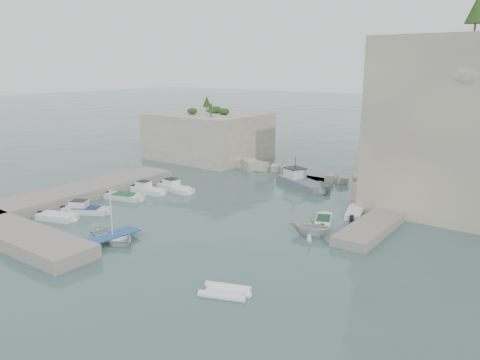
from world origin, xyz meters
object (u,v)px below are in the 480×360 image
Objects in this scene: motorboat_b at (148,193)px; motorboat_d at (86,213)px; motorboat_a at (176,191)px; tender_east_c at (354,215)px; motorboat_e at (57,220)px; rowboat at (113,241)px; work_boat at (302,187)px; tender_east_d at (377,208)px; tender_east_b at (323,224)px; motorboat_c at (125,199)px; tender_east_a at (311,235)px; inflatable_dinghy at (225,294)px.

motorboat_b and motorboat_d have the same top height.
motorboat_a reaches higher than tender_east_c.
rowboat is (8.72, -0.44, 0.00)m from motorboat_e.
tender_east_d is at bearing 9.32° from work_boat.
motorboat_e and tender_east_c have the same top height.
tender_east_b and tender_east_c have the same top height.
tender_east_a is at bearing -7.81° from motorboat_c.
rowboat is 1.49× the size of inflatable_dinghy.
motorboat_e is 0.94× the size of tender_east_c.
motorboat_c is at bearing 97.20° from tender_east_c.
tender_east_b is at bearing 0.95° from motorboat_c.
motorboat_d is at bearing -87.12° from motorboat_a.
motorboat_b is at bearing 127.54° from inflatable_dinghy.
motorboat_e is at bearing 100.71° from tender_east_b.
motorboat_a reaches higher than rowboat.
motorboat_d reaches higher than rowboat.
motorboat_b reaches higher than motorboat_e.
motorboat_b is at bearing 89.70° from tender_east_c.
work_boat is (-9.52, 6.65, 0.00)m from tender_east_c.
tender_east_b is at bearing 15.94° from motorboat_e.
motorboat_b is 0.91× the size of motorboat_d.
motorboat_a is 19.35m from tender_east_b.
work_boat is (-10.44, 2.98, 0.00)m from tender_east_d.
tender_east_c is at bearing -30.92° from rowboat.
tender_east_a reaches higher than rowboat.
tender_east_a reaches higher than tender_east_d.
rowboat is 18.91m from tender_east_b.
tender_east_a is at bearing 8.65° from motorboat_e.
motorboat_d is at bearing 95.57° from tender_east_b.
motorboat_b is 0.98× the size of motorboat_c.
motorboat_d is (0.85, -5.58, 0.00)m from motorboat_c.
motorboat_b is at bearing 73.78° from tender_east_a.
inflatable_dinghy is (21.56, -5.18, 0.00)m from motorboat_d.
rowboat is at bearing 116.56° from tender_east_b.
tender_east_d reaches higher than motorboat_d.
motorboat_c is (-2.01, -5.91, 0.00)m from motorboat_a.
work_boat is at bearing 14.59° from tender_east_b.
tender_east_a is at bearing -8.26° from motorboat_b.
inflatable_dinghy is at bearing 163.60° from tender_east_c.
tender_east_d is at bearing -38.68° from tender_east_b.
tender_east_d is at bearing -29.73° from tender_east_c.
motorboat_a is 1.35× the size of tender_east_b.
motorboat_d is 25.02m from work_boat.
work_boat is at bearing 88.83° from inflatable_dinghy.
tender_east_a is 11.26m from tender_east_d.
motorboat_d is 1.24× the size of tender_east_b.
tender_east_b is (20.50, 11.01, 0.00)m from motorboat_d.
motorboat_c is 21.94m from tender_east_a.
motorboat_a is 0.67× the size of work_boat.
tender_east_d is (23.59, 13.23, 0.00)m from motorboat_c.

